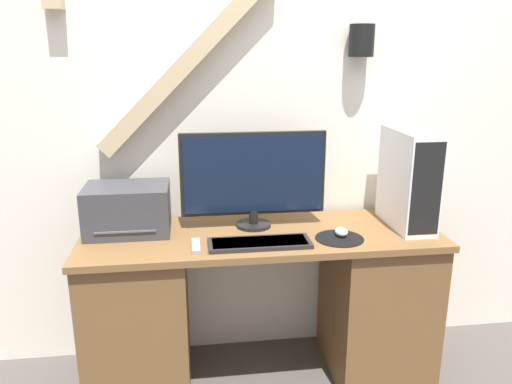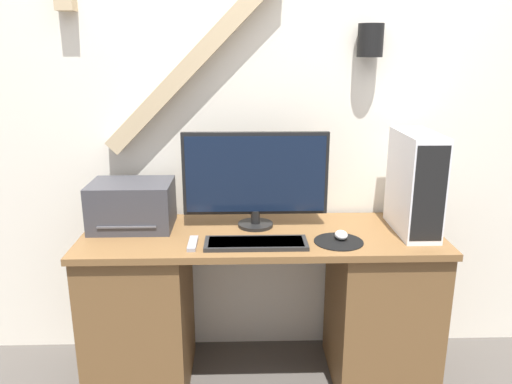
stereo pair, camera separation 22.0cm
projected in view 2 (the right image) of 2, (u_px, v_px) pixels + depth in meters
wall_back at (258, 92)px, 2.41m from camera, size 6.40×0.17×2.75m
desk at (261, 305)px, 2.36m from camera, size 1.62×0.55×0.76m
monitor at (255, 176)px, 2.28m from camera, size 0.67×0.16×0.45m
keyboard at (256, 243)px, 2.12m from camera, size 0.44×0.15×0.02m
mousepad at (339, 242)px, 2.15m from camera, size 0.21×0.21×0.00m
mouse at (341, 235)px, 2.17m from camera, size 0.06×0.07×0.04m
computer_tower at (415, 183)px, 2.22m from camera, size 0.15×0.37×0.45m
printer at (132, 205)px, 2.30m from camera, size 0.37×0.27×0.22m
remote_control at (193, 244)px, 2.12m from camera, size 0.04×0.15×0.02m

